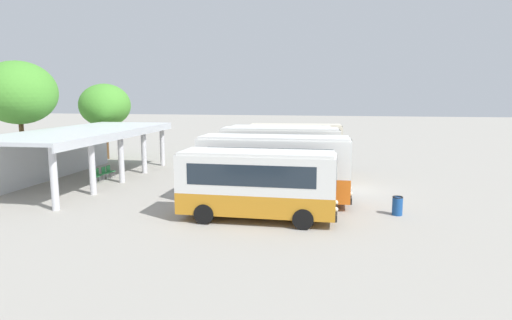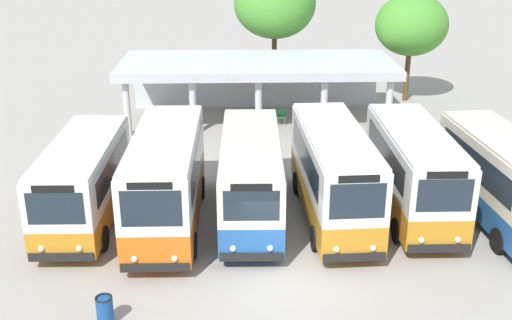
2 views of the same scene
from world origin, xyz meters
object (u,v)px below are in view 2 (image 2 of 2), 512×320
object	(u,v)px
city_bus_fifth_blue	(413,169)
waiting_chair_middle_seat	(270,115)
waiting_chair_end_by_column	(247,115)
city_bus_middle_cream	(251,175)
city_bus_fourth_amber	(334,172)
waiting_chair_fourth_seat	(281,115)
city_bus_second_in_row	(166,177)
city_bus_nearest_orange	(84,179)
city_bus_far_end_green	(502,177)
waiting_chair_second_from_end	(258,115)
litter_bin_apron	(105,310)

from	to	relation	value
city_bus_fifth_blue	waiting_chair_middle_seat	size ratio (longest dim) A/B	8.73
city_bus_fifth_blue	waiting_chair_end_by_column	bearing A→B (deg)	118.73
city_bus_middle_cream	city_bus_fourth_amber	size ratio (longest dim) A/B	0.99
waiting_chair_fourth_seat	city_bus_second_in_row	bearing A→B (deg)	-112.65
city_bus_nearest_orange	city_bus_fifth_blue	world-z (taller)	city_bus_fifth_blue
city_bus_fourth_amber	waiting_chair_end_by_column	size ratio (longest dim) A/B	9.21
city_bus_middle_cream	city_bus_far_end_green	world-z (taller)	city_bus_far_end_green
waiting_chair_end_by_column	city_bus_far_end_green	bearing A→B (deg)	-52.48
city_bus_fifth_blue	waiting_chair_second_from_end	world-z (taller)	city_bus_fifth_blue
city_bus_fifth_blue	city_bus_far_end_green	size ratio (longest dim) A/B	1.00
city_bus_nearest_orange	city_bus_fourth_amber	size ratio (longest dim) A/B	0.90
city_bus_nearest_orange	city_bus_middle_cream	bearing A→B (deg)	1.64
city_bus_middle_cream	waiting_chair_end_by_column	world-z (taller)	city_bus_middle_cream
city_bus_far_end_green	waiting_chair_fourth_seat	size ratio (longest dim) A/B	8.74
city_bus_middle_cream	city_bus_far_end_green	distance (m)	9.29
city_bus_second_in_row	city_bus_fifth_blue	world-z (taller)	city_bus_second_in_row
litter_bin_apron	waiting_chair_second_from_end	bearing A→B (deg)	74.91
waiting_chair_middle_seat	city_bus_fifth_blue	bearing A→B (deg)	-66.38
city_bus_middle_cream	waiting_chair_second_from_end	world-z (taller)	city_bus_middle_cream
waiting_chair_second_from_end	waiting_chair_middle_seat	distance (m)	0.64
waiting_chair_second_from_end	litter_bin_apron	bearing A→B (deg)	-105.09
city_bus_nearest_orange	litter_bin_apron	bearing A→B (deg)	-73.19
city_bus_second_in_row	city_bus_fifth_blue	xyz separation A→B (m)	(9.27, 0.77, -0.08)
city_bus_fourth_amber	litter_bin_apron	bearing A→B (deg)	-138.55
waiting_chair_end_by_column	city_bus_fourth_amber	bearing A→B (deg)	-75.11
city_bus_far_end_green	waiting_chair_end_by_column	distance (m)	15.27
city_bus_fifth_blue	city_bus_far_end_green	xyz separation A→B (m)	(3.09, -0.81, -0.04)
waiting_chair_end_by_column	waiting_chair_second_from_end	xyz separation A→B (m)	(0.63, 0.07, 0.00)
city_bus_nearest_orange	city_bus_middle_cream	distance (m)	6.18
city_bus_nearest_orange	city_bus_fourth_amber	distance (m)	9.27
waiting_chair_second_from_end	litter_bin_apron	size ratio (longest dim) A/B	0.96
city_bus_fourth_amber	litter_bin_apron	world-z (taller)	city_bus_fourth_amber
city_bus_fourth_amber	city_bus_far_end_green	distance (m)	6.20
waiting_chair_middle_seat	waiting_chair_fourth_seat	size ratio (longest dim) A/B	1.00
city_bus_second_in_row	city_bus_middle_cream	world-z (taller)	city_bus_second_in_row
city_bus_fourth_amber	waiting_chair_end_by_column	world-z (taller)	city_bus_fourth_amber
city_bus_fourth_amber	waiting_chair_fourth_seat	world-z (taller)	city_bus_fourth_amber
city_bus_far_end_green	city_bus_nearest_orange	bearing A→B (deg)	178.55
city_bus_fifth_blue	litter_bin_apron	xyz separation A→B (m)	(-10.43, -6.81, -1.41)
waiting_chair_end_by_column	waiting_chair_second_from_end	bearing A→B (deg)	6.28
city_bus_middle_cream	waiting_chair_fourth_seat	distance (m)	11.68
city_bus_fifth_blue	waiting_chair_middle_seat	distance (m)	12.31
city_bus_far_end_green	litter_bin_apron	xyz separation A→B (m)	(-13.52, -6.01, -1.37)
city_bus_middle_cream	waiting_chair_end_by_column	xyz separation A→B (m)	(0.01, 11.50, -1.25)
city_bus_middle_cream	city_bus_fifth_blue	xyz separation A→B (m)	(6.18, 0.24, 0.09)
city_bus_fifth_blue	waiting_chair_middle_seat	world-z (taller)	city_bus_fifth_blue
city_bus_middle_cream	city_bus_fifth_blue	world-z (taller)	city_bus_fifth_blue
city_bus_fifth_blue	litter_bin_apron	distance (m)	12.54
litter_bin_apron	city_bus_far_end_green	bearing A→B (deg)	23.96
waiting_chair_second_from_end	city_bus_second_in_row	bearing A→B (deg)	-107.16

